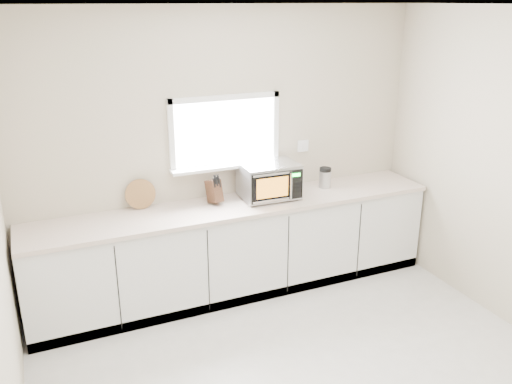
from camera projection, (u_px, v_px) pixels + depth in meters
back_wall at (225, 150)px, 5.21m from camera, size 4.00×0.17×2.70m
cabinets at (237, 250)px, 5.26m from camera, size 3.92×0.60×0.88m
countertop at (237, 206)px, 5.10m from camera, size 3.92×0.64×0.04m
microwave at (269, 180)px, 5.19m from camera, size 0.55×0.46×0.34m
knife_block at (214, 191)px, 5.06m from camera, size 0.14×0.22×0.29m
cutting_board at (140, 194)px, 4.94m from camera, size 0.28×0.07×0.28m
coffee_grinder at (325, 177)px, 5.51m from camera, size 0.12×0.12×0.21m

